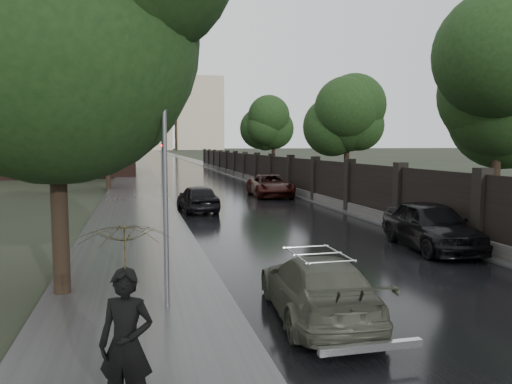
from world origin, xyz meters
The scene contains 19 objects.
ground centered at (0.00, 0.00, 0.00)m, with size 800.00×800.00×0.00m, color black.
road centered at (0.00, 190.00, 0.01)m, with size 8.00×420.00×0.02m, color black.
sidewalk_left centered at (-6.00, 190.00, 0.08)m, with size 4.00×420.00×0.16m, color #2D2D2D.
verge_right centered at (5.50, 190.00, 0.04)m, with size 3.00×420.00×0.08m, color #2D2D2D.
fence_right centered at (4.60, 32.01, 1.01)m, with size 0.45×75.72×2.70m.
tree_left_near centered at (-7.60, 3.00, 6.42)m, with size 5.44×5.44×9.16m.
tree_left_far centered at (-8.00, 30.00, 5.24)m, with size 4.25×4.25×7.39m.
tree_right_a centered at (7.50, 8.00, 4.95)m, with size 4.08×4.08×7.01m.
tree_right_b centered at (7.50, 22.00, 4.95)m, with size 4.08×4.08×7.01m.
tree_right_c centered at (7.50, 40.00, 4.95)m, with size 4.08×4.08×7.01m.
lamp_post centered at (-5.40, 1.50, 2.67)m, with size 0.25×0.12×5.11m.
traffic_light centered at (-4.30, 24.99, 2.40)m, with size 0.16×0.32×4.00m.
brick_building centered at (-18.00, 52.00, 10.00)m, with size 24.00×18.00×20.00m, color black.
stalinist_tower centered at (0.00, 300.00, 38.38)m, with size 92.00×30.00×159.00m.
volga_sedan centered at (-2.52, 0.59, 0.62)m, with size 1.74×4.29×1.24m, color #404235.
hatchback_left centered at (-2.95, 16.68, 0.71)m, with size 1.67×4.15×1.41m, color black.
car_right_near centered at (3.40, 5.86, 0.79)m, with size 1.87×4.65×1.58m, color black.
car_right_far centered at (2.59, 23.03, 0.73)m, with size 2.44×5.28×1.47m, color black.
pedestrian_umbrella centered at (-6.11, -2.58, 2.07)m, with size 1.37×1.38×2.86m.
Camera 1 is at (-5.95, -8.48, 3.44)m, focal length 35.00 mm.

